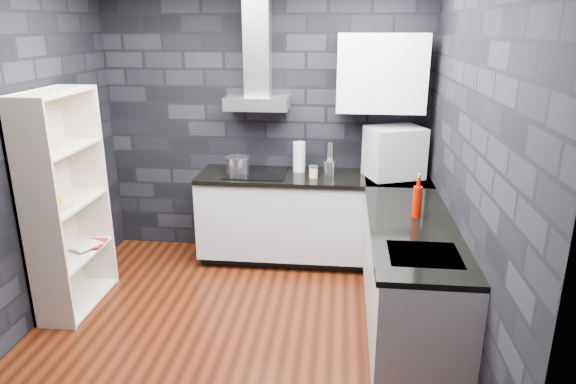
% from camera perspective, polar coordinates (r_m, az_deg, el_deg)
% --- Properties ---
extents(ground, '(3.20, 3.20, 0.00)m').
position_cam_1_polar(ground, '(4.16, -5.66, -15.01)').
color(ground, '#44180A').
extents(wall_back, '(3.20, 0.05, 2.70)m').
position_cam_1_polar(wall_back, '(5.17, -2.49, 7.85)').
color(wall_back, black).
rests_on(wall_back, ground).
extents(wall_front, '(3.20, 0.05, 2.70)m').
position_cam_1_polar(wall_front, '(2.14, -15.57, -7.92)').
color(wall_front, black).
rests_on(wall_front, ground).
extents(wall_left, '(0.05, 3.20, 2.70)m').
position_cam_1_polar(wall_left, '(4.26, -28.24, 3.49)').
color(wall_left, black).
rests_on(wall_left, ground).
extents(wall_right, '(0.05, 3.20, 2.70)m').
position_cam_1_polar(wall_right, '(3.63, 19.65, 2.40)').
color(wall_right, black).
rests_on(wall_right, ground).
extents(toekick_back, '(2.18, 0.50, 0.10)m').
position_cam_1_polar(toekick_back, '(5.24, 2.69, -6.94)').
color(toekick_back, black).
rests_on(toekick_back, ground).
extents(toekick_right, '(0.50, 1.78, 0.10)m').
position_cam_1_polar(toekick_right, '(4.19, 13.51, -14.44)').
color(toekick_right, black).
rests_on(toekick_right, ground).
extents(counter_back_cab, '(2.20, 0.60, 0.76)m').
position_cam_1_polar(counter_back_cab, '(5.04, 2.73, -2.70)').
color(counter_back_cab, '#B3B3B8').
rests_on(counter_back_cab, ground).
extents(counter_right_cab, '(0.60, 1.80, 0.76)m').
position_cam_1_polar(counter_right_cab, '(3.97, 13.38, -9.18)').
color(counter_right_cab, '#B3B3B8').
rests_on(counter_right_cab, ground).
extents(counter_back_top, '(2.20, 0.62, 0.04)m').
position_cam_1_polar(counter_back_top, '(4.90, 2.79, 1.63)').
color(counter_back_top, black).
rests_on(counter_back_top, counter_back_cab).
extents(counter_right_top, '(0.62, 1.80, 0.04)m').
position_cam_1_polar(counter_right_top, '(3.81, 13.67, -3.81)').
color(counter_right_top, black).
rests_on(counter_right_top, counter_right_cab).
extents(counter_corner_top, '(0.62, 0.62, 0.04)m').
position_cam_1_polar(counter_corner_top, '(4.93, 12.12, 1.35)').
color(counter_corner_top, black).
rests_on(counter_corner_top, counter_right_cab).
extents(hood_body, '(0.60, 0.34, 0.12)m').
position_cam_1_polar(hood_body, '(4.95, -3.44, 9.85)').
color(hood_body, '#B8B8BD').
rests_on(hood_body, wall_back).
extents(hood_chimney, '(0.24, 0.20, 0.90)m').
position_cam_1_polar(hood_chimney, '(4.98, -3.42, 15.79)').
color(hood_chimney, '#B8B8BD').
rests_on(hood_chimney, hood_body).
extents(upper_cabinet, '(0.80, 0.35, 0.70)m').
position_cam_1_polar(upper_cabinet, '(4.86, 10.33, 12.89)').
color(upper_cabinet, silver).
rests_on(upper_cabinet, wall_back).
extents(cooktop, '(0.58, 0.50, 0.01)m').
position_cam_1_polar(cooktop, '(4.97, -3.55, 2.15)').
color(cooktop, black).
rests_on(cooktop, counter_back_top).
extents(sink_rim, '(0.44, 0.40, 0.01)m').
position_cam_1_polar(sink_rim, '(3.35, 14.89, -6.76)').
color(sink_rim, '#B8B8BD').
rests_on(sink_rim, counter_right_top).
extents(pot, '(0.28, 0.28, 0.13)m').
position_cam_1_polar(pot, '(4.99, -5.65, 3.03)').
color(pot, silver).
rests_on(pot, cooktop).
extents(glass_vase, '(0.12, 0.12, 0.29)m').
position_cam_1_polar(glass_vase, '(4.99, 1.25, 3.92)').
color(glass_vase, silver).
rests_on(glass_vase, counter_back_top).
extents(storage_jar, '(0.09, 0.09, 0.10)m').
position_cam_1_polar(storage_jar, '(4.82, 2.84, 2.19)').
color(storage_jar, beige).
rests_on(storage_jar, counter_back_top).
extents(utensil_crock, '(0.14, 0.14, 0.14)m').
position_cam_1_polar(utensil_crock, '(4.90, 4.61, 2.67)').
color(utensil_crock, silver).
rests_on(utensil_crock, counter_back_top).
extents(appliance_garage, '(0.60, 0.53, 0.49)m').
position_cam_1_polar(appliance_garage, '(4.90, 11.72, 4.23)').
color(appliance_garage, '#A5A7AD').
rests_on(appliance_garage, counter_back_top).
extents(red_bottle, '(0.07, 0.07, 0.23)m').
position_cam_1_polar(red_bottle, '(3.92, 14.16, -1.07)').
color(red_bottle, '#A90F00').
rests_on(red_bottle, counter_right_top).
extents(bookshelf, '(0.43, 0.83, 1.80)m').
position_cam_1_polar(bookshelf, '(4.48, -23.41, -1.21)').
color(bookshelf, beige).
rests_on(bookshelf, ground).
extents(fruit_bowl, '(0.27, 0.27, 0.06)m').
position_cam_1_polar(fruit_bowl, '(4.38, -24.11, -1.20)').
color(fruit_bowl, white).
rests_on(fruit_bowl, bookshelf).
extents(book_red, '(0.17, 0.03, 0.22)m').
position_cam_1_polar(book_red, '(4.74, -21.77, -4.23)').
color(book_red, '#9A1509').
rests_on(book_red, bookshelf).
extents(book_second, '(0.16, 0.09, 0.23)m').
position_cam_1_polar(book_second, '(4.71, -22.23, -4.14)').
color(book_second, '#B2B2B2').
rests_on(book_second, bookshelf).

